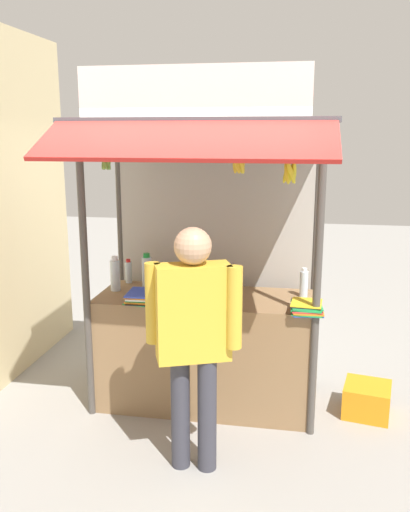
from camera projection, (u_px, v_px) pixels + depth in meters
ground_plane at (205, 401)px, 4.77m from camera, size 20.00×20.00×0.00m
stall_counter at (205, 350)px, 4.66m from camera, size 1.82×0.72×0.98m
stall_structure at (208, 210)px, 4.53m from camera, size 2.02×1.63×2.79m
water_bottle_mid_right at (147, 272)px, 4.77m from camera, size 0.09×0.09×0.32m
water_bottle_front_right at (115, 275)px, 4.69m from camera, size 0.09×0.09×0.31m
water_bottle_far_right at (304, 283)px, 4.51m from camera, size 0.07×0.07×0.25m
water_bottle_back_right at (189, 275)px, 4.82m from camera, size 0.07×0.07×0.23m
water_bottle_mid_left at (129, 272)px, 4.94m from camera, size 0.06×0.06×0.22m
magazine_stack_left at (140, 296)px, 4.41m from camera, size 0.22×0.32×0.08m
magazine_stack_right at (213, 301)px, 4.28m from camera, size 0.27×0.32×0.09m
magazine_stack_front_left at (307, 308)px, 4.12m from camera, size 0.26×0.27×0.08m
magazine_stack_rear_center at (178, 296)px, 4.39m from camera, size 0.25×0.27×0.10m
banana_bunch_leftmost at (106, 161)px, 3.96m from camera, size 0.09×0.08×0.25m
banana_bunch_rightmost at (239, 162)px, 3.79m from camera, size 0.11×0.11×0.26m
banana_bunch_inner_left at (290, 172)px, 3.75m from camera, size 0.11×0.11×0.33m
vendor_person at (193, 328)px, 3.60m from camera, size 0.66×0.37×1.74m
plastic_crate at (367, 399)px, 4.53m from camera, size 0.44×0.44×0.26m
neighbour_wall at (1, 208)px, 5.03m from camera, size 0.20×2.40×3.28m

